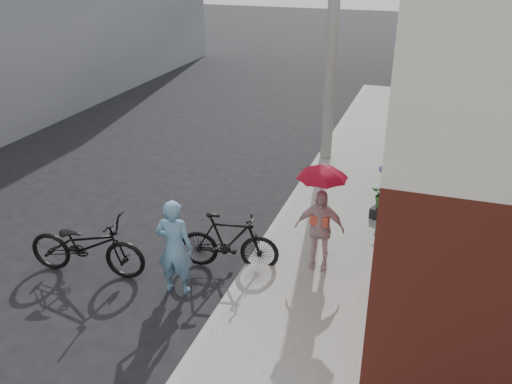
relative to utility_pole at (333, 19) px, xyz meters
The scene contains 11 objects.
ground 7.03m from the utility_pole, 100.39° to the right, with size 80.00×80.00×0.00m, color black.
sidewalk 5.37m from the utility_pole, 75.96° to the right, with size 2.20×24.00×0.12m, color gray.
curb 5.28m from the utility_pole, 92.29° to the right, with size 0.12×24.00×0.12m, color #9E9E99.
utility_pole is the anchor object (origin of this frame).
officer 6.97m from the utility_pole, 99.32° to the right, with size 0.59×0.39×1.62m, color #6594B3.
bike_left 7.50m from the utility_pole, 112.90° to the right, with size 0.71×2.04×1.07m, color black.
bike_right 6.23m from the utility_pole, 95.25° to the right, with size 0.48×1.71×1.03m, color black.
kimono_woman 5.80m from the utility_pole, 79.30° to the right, with size 0.82×0.34×1.40m, color beige.
parasol 5.40m from the utility_pole, 79.30° to the right, with size 0.78×0.78×0.69m, color red.
planter 4.74m from the utility_pole, 58.50° to the right, with size 0.41×0.41×0.22m, color black.
potted_plant 4.48m from the utility_pole, 58.50° to the right, with size 0.51×0.44×0.57m, color #306C2B.
Camera 1 is at (3.60, -6.80, 5.12)m, focal length 38.00 mm.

